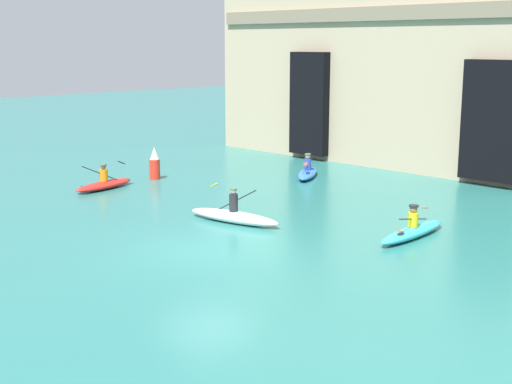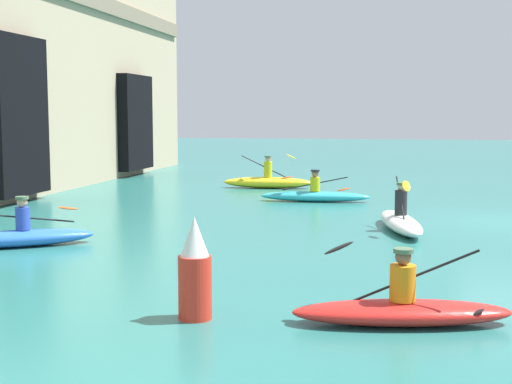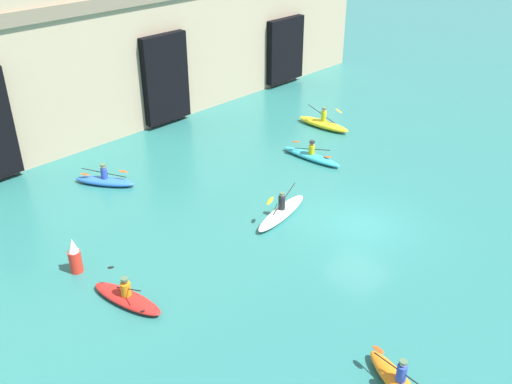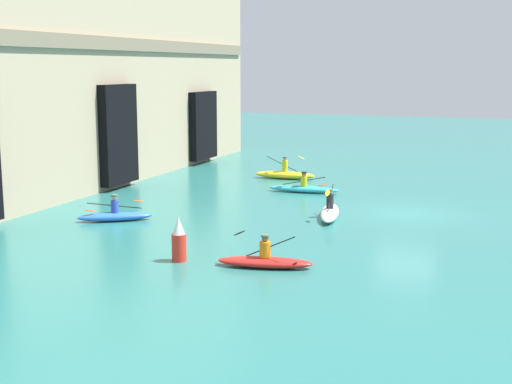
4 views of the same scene
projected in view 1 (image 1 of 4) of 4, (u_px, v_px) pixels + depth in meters
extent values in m
plane|color=#28706B|center=(206.00, 251.00, 20.77)|extent=(120.00, 120.00, 0.00)
cube|color=#7C6E59|center=(512.00, 9.00, 28.45)|extent=(33.61, 0.24, 0.66)
cube|color=black|center=(310.00, 104.00, 36.57)|extent=(2.28, 0.70, 5.22)
cube|color=black|center=(497.00, 121.00, 29.47)|extent=(2.94, 0.70, 5.02)
ellipsoid|color=blue|center=(308.00, 173.00, 32.05)|extent=(2.21, 2.89, 0.36)
cylinder|color=#2D47B7|center=(308.00, 164.00, 31.96)|extent=(0.31, 0.31, 0.49)
sphere|color=tan|center=(308.00, 156.00, 31.88)|extent=(0.22, 0.22, 0.22)
cylinder|color=#4C6B4C|center=(308.00, 154.00, 31.87)|extent=(0.28, 0.28, 0.06)
cylinder|color=black|center=(308.00, 164.00, 31.95)|extent=(1.31, 1.77, 0.36)
ellipsoid|color=#D84C19|center=(306.00, 164.00, 30.99)|extent=(0.41, 0.46, 0.11)
ellipsoid|color=#D84C19|center=(309.00, 163.00, 32.91)|extent=(0.41, 0.46, 0.11)
ellipsoid|color=white|center=(234.00, 217.00, 24.00)|extent=(3.63, 1.42, 0.39)
cylinder|color=#232328|center=(234.00, 203.00, 23.90)|extent=(0.30, 0.30, 0.60)
sphere|color=beige|center=(233.00, 191.00, 23.82)|extent=(0.19, 0.19, 0.19)
cylinder|color=#4C6B4C|center=(233.00, 189.00, 23.80)|extent=(0.23, 0.23, 0.06)
cylinder|color=black|center=(234.00, 202.00, 23.89)|extent=(1.94, 0.27, 1.07)
ellipsoid|color=yellow|center=(254.00, 219.00, 23.46)|extent=(0.43, 0.23, 0.25)
ellipsoid|color=yellow|center=(214.00, 185.00, 24.32)|extent=(0.43, 0.23, 0.25)
ellipsoid|color=#33B2C6|center=(413.00, 232.00, 22.17)|extent=(0.85, 3.57, 0.34)
cylinder|color=gold|center=(413.00, 220.00, 22.09)|extent=(0.32, 0.32, 0.46)
sphere|color=#9E704C|center=(414.00, 209.00, 22.02)|extent=(0.23, 0.23, 0.23)
cylinder|color=#232328|center=(414.00, 206.00, 22.00)|extent=(0.29, 0.29, 0.06)
cylinder|color=black|center=(413.00, 219.00, 22.08)|extent=(0.40, 2.08, 0.46)
ellipsoid|color=#D84C19|center=(425.00, 208.00, 22.79)|extent=(0.25, 0.47, 0.14)
ellipsoid|color=#D84C19|center=(400.00, 231.00, 21.38)|extent=(0.25, 0.47, 0.14)
ellipsoid|color=red|center=(104.00, 185.00, 29.52)|extent=(1.35, 3.08, 0.33)
cylinder|color=orange|center=(104.00, 175.00, 29.44)|extent=(0.35, 0.35, 0.49)
sphere|color=brown|center=(103.00, 167.00, 29.37)|extent=(0.22, 0.22, 0.22)
cylinder|color=#4C6B4C|center=(103.00, 165.00, 29.35)|extent=(0.27, 0.27, 0.06)
cylinder|color=black|center=(104.00, 175.00, 29.43)|extent=(0.11, 1.97, 0.97)
ellipsoid|color=black|center=(121.00, 163.00, 29.92)|extent=(0.20, 0.43, 0.23)
ellipsoid|color=black|center=(85.00, 187.00, 28.95)|extent=(0.20, 0.43, 0.23)
cylinder|color=red|center=(155.00, 169.00, 31.61)|extent=(0.47, 0.47, 0.89)
cone|color=white|center=(154.00, 153.00, 31.46)|extent=(0.40, 0.40, 0.55)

